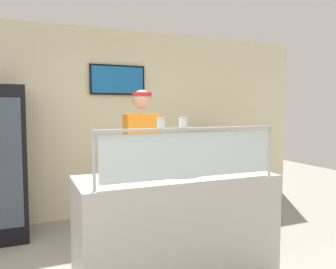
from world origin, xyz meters
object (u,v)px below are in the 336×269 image
object	(u,v)px
pizza_server	(177,171)
parmesan_shaker	(161,124)
pizza_tray	(179,173)
pizza_box_stack	(219,144)
worker_figure	(143,159)
pepper_flake_shaker	(183,123)

from	to	relation	value
pizza_server	parmesan_shaker	distance (m)	0.62
pizza_tray	pizza_box_stack	xyz separation A→B (m)	(1.40, 1.57, 0.05)
pizza_server	worker_figure	size ratio (longest dim) A/B	0.16
parmesan_shaker	pizza_box_stack	bearing A→B (deg)	48.13
worker_figure	pizza_server	bearing A→B (deg)	-82.06
pizza_server	parmesan_shaker	size ratio (longest dim) A/B	3.28
pizza_tray	pepper_flake_shaker	distance (m)	0.60
pepper_flake_shaker	pizza_box_stack	size ratio (longest dim) A/B	0.19
parmesan_shaker	worker_figure	xyz separation A→B (m)	(0.19, 1.02, -0.43)
pepper_flake_shaker	pizza_box_stack	distance (m)	2.48
pizza_tray	parmesan_shaker	bearing A→B (deg)	-132.80
worker_figure	pizza_box_stack	bearing A→B (deg)	30.27
pepper_flake_shaker	worker_figure	xyz separation A→B (m)	(0.00, 1.02, -0.43)
pepper_flake_shaker	pizza_box_stack	world-z (taller)	pepper_flake_shaker
parmesan_shaker	pizza_tray	bearing A→B (deg)	47.20
worker_figure	pizza_box_stack	xyz separation A→B (m)	(1.52, 0.89, 0.01)
parmesan_shaker	pizza_box_stack	world-z (taller)	parmesan_shaker
pizza_tray	pepper_flake_shaker	size ratio (longest dim) A/B	5.00
pizza_server	pepper_flake_shaker	xyz separation A→B (m)	(-0.10, -0.32, 0.45)
pizza_server	worker_figure	bearing A→B (deg)	94.35
pizza_tray	pizza_box_stack	size ratio (longest dim) A/B	0.96
pizza_box_stack	worker_figure	bearing A→B (deg)	-149.73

